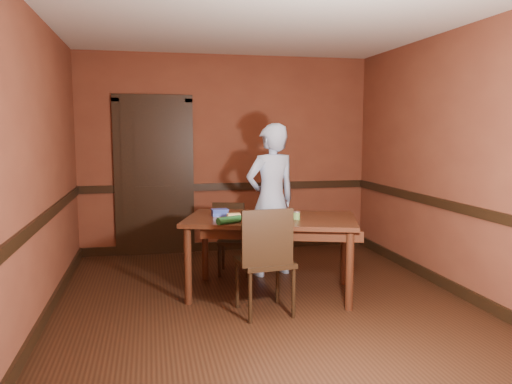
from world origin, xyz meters
name	(u,v)px	position (x,y,z in m)	size (l,w,h in m)	color
floor	(263,302)	(0.00, 0.00, 0.00)	(4.00, 4.50, 0.01)	black
ceiling	(264,18)	(0.00, 0.00, 2.70)	(4.00, 4.50, 0.01)	silver
wall_back	(227,154)	(0.00, 2.25, 1.35)	(4.00, 0.02, 2.70)	brown
wall_front	(363,194)	(0.00, -2.25, 1.35)	(4.00, 0.02, 2.70)	brown
wall_left	(38,168)	(-2.00, 0.00, 1.35)	(0.02, 4.50, 2.70)	brown
wall_right	(453,162)	(2.00, 0.00, 1.35)	(0.02, 4.50, 2.70)	brown
dado_back	(228,187)	(0.00, 2.23, 0.90)	(4.00, 0.03, 0.10)	black
dado_left	(43,220)	(-1.99, 0.00, 0.90)	(0.03, 4.50, 0.10)	black
dado_right	(449,205)	(1.99, 0.00, 0.90)	(0.03, 4.50, 0.10)	black
baseboard_back	(228,246)	(0.00, 2.23, 0.06)	(4.00, 0.03, 0.12)	black
baseboard_left	(48,312)	(-1.99, 0.00, 0.06)	(0.03, 4.50, 0.12)	black
baseboard_right	(446,284)	(1.99, 0.00, 0.06)	(0.03, 4.50, 0.12)	black
door	(154,174)	(-1.00, 2.22, 1.09)	(1.05, 0.07, 2.20)	black
dining_table	(271,256)	(0.13, 0.26, 0.40)	(1.70, 0.96, 0.80)	#35180D
chair_far	(235,239)	(-0.10, 1.06, 0.41)	(0.38, 0.38, 0.82)	black
chair_near	(265,260)	(-0.05, -0.27, 0.50)	(0.47, 0.47, 1.00)	black
person	(271,200)	(0.31, 0.94, 0.88)	(0.64, 0.42, 1.76)	#ABC2E6
sandwich_plate	(279,217)	(0.20, 0.16, 0.82)	(0.26, 0.26, 0.06)	white
sauce_jar	(297,215)	(0.36, 0.09, 0.84)	(0.07, 0.07, 0.08)	#5E8840
cheese_saucer	(234,217)	(-0.25, 0.26, 0.82)	(0.17, 0.17, 0.05)	white
food_tub	(220,212)	(-0.36, 0.46, 0.83)	(0.18, 0.13, 0.07)	#3249B1
wrapped_veg	(229,220)	(-0.33, 0.01, 0.83)	(0.07, 0.07, 0.26)	#175022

